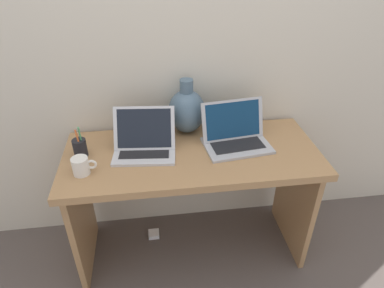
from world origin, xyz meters
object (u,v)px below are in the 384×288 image
(green_vase, at_px, (187,110))
(coffee_mug, at_px, (81,166))
(laptop_left, at_px, (144,141))
(power_brick, at_px, (154,234))
(laptop_right, at_px, (235,134))
(pen_cup, at_px, (80,148))

(green_vase, bearing_deg, coffee_mug, -148.10)
(laptop_left, relative_size, power_brick, 4.82)
(laptop_left, xyz_separation_m, laptop_right, (0.48, 0.01, 0.00))
(laptop_right, distance_m, coffee_mug, 0.80)
(coffee_mug, height_order, pen_cup, pen_cup)
(laptop_left, bearing_deg, pen_cup, -178.82)
(coffee_mug, bearing_deg, laptop_left, 27.94)
(power_brick, bearing_deg, green_vase, 22.34)
(coffee_mug, distance_m, pen_cup, 0.15)
(green_vase, height_order, pen_cup, green_vase)
(laptop_left, relative_size, laptop_right, 0.91)
(laptop_left, height_order, power_brick, laptop_left)
(laptop_right, distance_m, green_vase, 0.30)
(green_vase, xyz_separation_m, coffee_mug, (-0.54, -0.34, -0.09))
(coffee_mug, xyz_separation_m, power_brick, (0.30, 0.24, -0.77))
(green_vase, relative_size, coffee_mug, 2.67)
(laptop_left, height_order, coffee_mug, laptop_left)
(power_brick, bearing_deg, laptop_left, -92.62)
(laptop_right, bearing_deg, coffee_mug, -167.86)
(green_vase, distance_m, power_brick, 0.89)
(laptop_left, height_order, pen_cup, laptop_left)
(laptop_left, relative_size, green_vase, 1.08)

